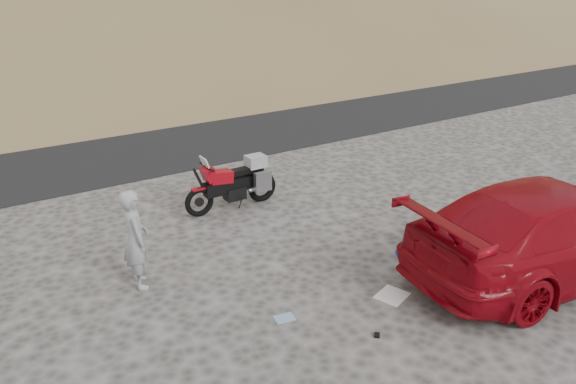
% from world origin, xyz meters
% --- Properties ---
extents(ground, '(140.00, 140.00, 0.00)m').
position_xyz_m(ground, '(0.00, 0.00, 0.00)').
color(ground, '#3D3B39').
rests_on(ground, ground).
extents(road, '(120.00, 7.00, 0.05)m').
position_xyz_m(road, '(0.00, 9.00, 0.00)').
color(road, black).
rests_on(road, ground).
extents(motorcycle, '(2.25, 0.66, 1.34)m').
position_xyz_m(motorcycle, '(1.44, 2.77, 0.57)').
color(motorcycle, black).
rests_on(motorcycle, ground).
extents(man, '(0.47, 0.67, 1.75)m').
position_xyz_m(man, '(-1.46, 0.75, 0.00)').
color(man, '#999A9E').
rests_on(man, ground).
extents(red_car, '(5.89, 2.89, 1.65)m').
position_xyz_m(red_car, '(4.84, -2.69, 0.00)').
color(red_car, maroon).
rests_on(red_car, ground).
extents(gear_white_cloth, '(0.62, 0.59, 0.02)m').
position_xyz_m(gear_white_cloth, '(1.93, -1.83, 0.01)').
color(gear_white_cloth, white).
rests_on(gear_white_cloth, ground).
extents(gear_blue_mat, '(0.50, 0.31, 0.19)m').
position_xyz_m(gear_blue_mat, '(3.16, -0.85, 0.09)').
color(gear_blue_mat, navy).
rests_on(gear_blue_mat, ground).
extents(gear_bottle, '(0.11, 0.11, 0.22)m').
position_xyz_m(gear_bottle, '(3.68, -1.73, 0.11)').
color(gear_bottle, navy).
rests_on(gear_bottle, ground).
extents(gear_funnel, '(0.18, 0.18, 0.18)m').
position_xyz_m(gear_funnel, '(3.77, -1.53, 0.09)').
color(gear_funnel, red).
rests_on(gear_funnel, ground).
extents(gear_glove_b, '(0.13, 0.13, 0.04)m').
position_xyz_m(gear_glove_b, '(1.02, -2.51, 0.02)').
color(gear_glove_b, black).
rests_on(gear_glove_b, ground).
extents(gear_blue_cloth, '(0.34, 0.28, 0.01)m').
position_xyz_m(gear_blue_cloth, '(0.09, -1.41, 0.01)').
color(gear_blue_cloth, '#7D9EC2').
rests_on(gear_blue_cloth, ground).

